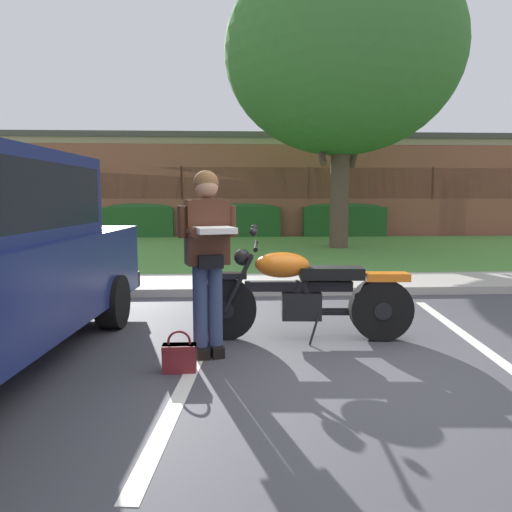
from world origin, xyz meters
TOP-DOWN VIEW (x-y plane):
  - ground_plane at (0.00, 0.00)m, footprint 140.00×140.00m
  - curb_strip at (0.00, 3.02)m, footprint 60.00×0.20m
  - concrete_walk at (0.00, 3.87)m, footprint 60.00×1.50m
  - grass_lawn at (0.00, 8.89)m, footprint 60.00×8.55m
  - stall_stripe_0 at (-1.31, 0.20)m, footprint 0.50×4.39m
  - stall_stripe_1 at (1.43, 0.20)m, footprint 0.50×4.39m
  - motorcycle at (-0.18, 0.71)m, footprint 2.24×0.82m
  - rider_person at (-1.21, 0.22)m, footprint 0.54×0.64m
  - handbag at (-1.44, -0.18)m, footprint 0.28×0.13m
  - shade_tree at (1.97, 9.29)m, footprint 6.33×6.33m
  - hedge_left at (-4.30, 13.46)m, footprint 2.43×0.90m
  - hedge_center_left at (-0.63, 13.46)m, footprint 2.68×0.90m
  - hedge_center_right at (3.03, 13.46)m, footprint 2.99×0.90m
  - brick_building at (1.74, 19.06)m, footprint 26.92×11.50m

SIDE VIEW (x-z plane):
  - ground_plane at x=0.00m, z-range 0.00..0.00m
  - stall_stripe_0 at x=-1.31m, z-range 0.00..0.01m
  - stall_stripe_1 at x=1.43m, z-range 0.00..0.01m
  - grass_lawn at x=0.00m, z-range 0.00..0.06m
  - concrete_walk at x=0.00m, z-range 0.00..0.08m
  - curb_strip at x=0.00m, z-range 0.00..0.12m
  - handbag at x=-1.44m, z-range -0.04..0.32m
  - motorcycle at x=-0.18m, z-range -0.11..1.07m
  - hedge_center_left at x=-0.63m, z-range 0.03..1.27m
  - hedge_left at x=-4.30m, z-range 0.03..1.27m
  - hedge_center_right at x=3.03m, z-range 0.03..1.27m
  - rider_person at x=-1.21m, z-range 0.15..1.86m
  - brick_building at x=1.74m, z-range 0.00..3.76m
  - shade_tree at x=1.97m, z-range 1.28..9.26m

